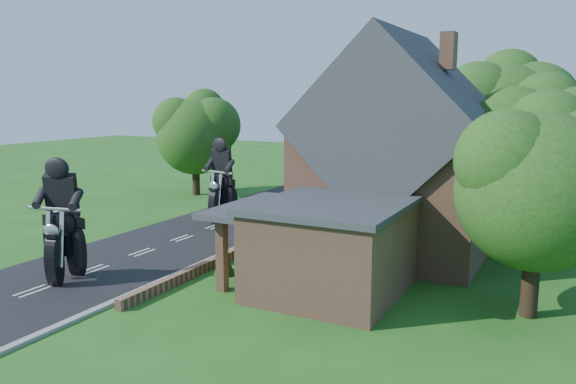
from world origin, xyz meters
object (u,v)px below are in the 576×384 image
at_px(house, 400,160).
at_px(motorcycle_follow, 223,209).
at_px(motorcycle_lead, 66,263).
at_px(garden_wall, 273,236).
at_px(annex, 329,246).

xyz_separation_m(house, motorcycle_follow, (-10.78, 1.24, -3.60)).
bearing_deg(motorcycle_lead, motorcycle_follow, -100.17).
bearing_deg(garden_wall, motorcycle_lead, -113.24).
bearing_deg(motorcycle_lead, annex, -171.43).
relative_size(motorcycle_lead, motorcycle_follow, 1.01).
bearing_deg(house, motorcycle_follow, 173.45).
relative_size(house, motorcycle_follow, 6.45).
xyz_separation_m(garden_wall, motorcycle_lead, (-4.10, -9.54, 0.54)).
xyz_separation_m(garden_wall, motorcycle_follow, (-4.59, 2.24, 0.54)).
relative_size(garden_wall, house, 2.15).
bearing_deg(house, garden_wall, -170.83).
distance_m(house, annex, 7.30).
relative_size(annex, motorcycle_lead, 4.42).
bearing_deg(garden_wall, annex, -46.16).
height_order(house, motorcycle_follow, house).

